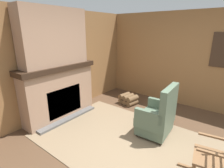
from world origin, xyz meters
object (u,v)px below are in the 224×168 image
decorative_plate_on_mantel (59,58)px  storage_case (80,57)px  rocking_chair (214,162)px  firewood_stack (128,99)px  armchair (158,117)px  oil_lamp_vase (26,65)px

decorative_plate_on_mantel → storage_case: bearing=88.1°
rocking_chair → firewood_stack: 2.86m
armchair → rocking_chair: 1.29m
rocking_chair → decorative_plate_on_mantel: 3.43m
oil_lamp_vase → storage_case: 1.37m
armchair → storage_case: (-2.19, 0.03, 0.96)m
storage_case → decorative_plate_on_mantel: size_ratio=1.02×
firewood_stack → decorative_plate_on_mantel: 2.17m
firewood_stack → decorative_plate_on_mantel: bearing=-122.1°
storage_case → rocking_chair: bearing=-12.7°
armchair → firewood_stack: armchair is taller
armchair → decorative_plate_on_mantel: size_ratio=3.87×
storage_case → firewood_stack: bearing=44.2°
firewood_stack → storage_case: storage_case is taller
firewood_stack → storage_case: bearing=-135.8°
armchair → decorative_plate_on_mantel: 2.50m
oil_lamp_vase → storage_case: bearing=90.0°
firewood_stack → storage_case: size_ratio=1.85×
armchair → rocking_chair: (1.07, -0.71, 0.03)m
firewood_stack → oil_lamp_vase: oil_lamp_vase is taller
armchair → storage_case: storage_case is taller
rocking_chair → firewood_stack: (-2.34, 1.63, -0.26)m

